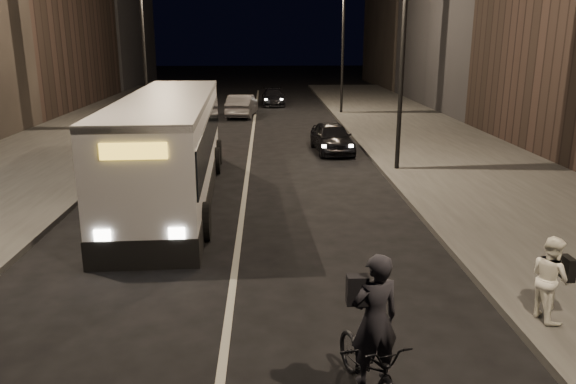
{
  "coord_description": "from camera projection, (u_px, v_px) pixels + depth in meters",
  "views": [
    {
      "loc": [
        0.72,
        -8.34,
        4.95
      ],
      "look_at": [
        1.21,
        4.03,
        1.5
      ],
      "focal_mm": 35.0,
      "sensor_mm": 36.0,
      "label": 1
    }
  ],
  "objects": [
    {
      "name": "ground",
      "position": [
        225.0,
        344.0,
        9.33
      ],
      "size": [
        180.0,
        180.0,
        0.0
      ],
      "primitive_type": "plane",
      "color": "black",
      "rests_on": "ground"
    },
    {
      "name": "sidewalk_right",
      "position": [
        455.0,
        158.0,
        23.1
      ],
      "size": [
        7.0,
        70.0,
        0.16
      ],
      "primitive_type": "cube",
      "color": "#3B3B38",
      "rests_on": "ground"
    },
    {
      "name": "sidewalk_left",
      "position": [
        37.0,
        162.0,
        22.47
      ],
      "size": [
        7.0,
        70.0,
        0.16
      ],
      "primitive_type": "cube",
      "color": "#3B3B38",
      "rests_on": "ground"
    },
    {
      "name": "streetlight_right_mid",
      "position": [
        397.0,
        24.0,
        19.64
      ],
      "size": [
        1.2,
        0.44,
        8.12
      ],
      "color": "black",
      "rests_on": "sidewalk_right"
    },
    {
      "name": "streetlight_right_far",
      "position": [
        339.0,
        29.0,
        35.04
      ],
      "size": [
        1.2,
        0.44,
        8.12
      ],
      "color": "black",
      "rests_on": "sidewalk_right"
    },
    {
      "name": "streetlight_left_far",
      "position": [
        148.0,
        28.0,
        28.86
      ],
      "size": [
        1.2,
        0.44,
        8.12
      ],
      "color": "black",
      "rests_on": "sidewalk_left"
    },
    {
      "name": "city_bus",
      "position": [
        170.0,
        143.0,
        17.5
      ],
      "size": [
        3.19,
        11.95,
        3.19
      ],
      "rotation": [
        0.0,
        0.0,
        0.04
      ],
      "color": "silver",
      "rests_on": "ground"
    },
    {
      "name": "cyclist_on_bicycle",
      "position": [
        371.0,
        351.0,
        7.74
      ],
      "size": [
        1.19,
        2.07,
        2.25
      ],
      "rotation": [
        0.0,
        0.0,
        0.28
      ],
      "color": "black",
      "rests_on": "ground"
    },
    {
      "name": "pedestrian_woman",
      "position": [
        550.0,
        278.0,
        9.68
      ],
      "size": [
        0.7,
        0.83,
        1.52
      ],
      "primitive_type": "imported",
      "rotation": [
        0.0,
        0.0,
        1.75
      ],
      "color": "white",
      "rests_on": "sidewalk_right"
    },
    {
      "name": "car_near",
      "position": [
        332.0,
        137.0,
        24.6
      ],
      "size": [
        1.84,
        3.93,
        1.3
      ],
      "primitive_type": "imported",
      "rotation": [
        0.0,
        0.0,
        0.08
      ],
      "color": "black",
      "rests_on": "ground"
    },
    {
      "name": "car_mid",
      "position": [
        242.0,
        105.0,
        35.4
      ],
      "size": [
        1.94,
        4.43,
        1.41
      ],
      "primitive_type": "imported",
      "rotation": [
        0.0,
        0.0,
        3.04
      ],
      "color": "#3F3F42",
      "rests_on": "ground"
    },
    {
      "name": "car_far",
      "position": [
        273.0,
        97.0,
        41.26
      ],
      "size": [
        1.75,
        4.08,
        1.17
      ],
      "primitive_type": "imported",
      "rotation": [
        0.0,
        0.0,
        0.03
      ],
      "color": "black",
      "rests_on": "ground"
    }
  ]
}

